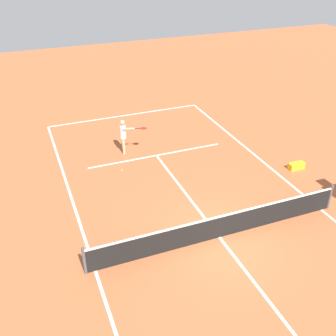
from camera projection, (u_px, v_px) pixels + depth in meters
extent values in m
plane|color=#AD5933|center=(219.00, 237.00, 14.36)|extent=(60.00, 60.00, 0.00)
cube|color=white|center=(125.00, 115.00, 23.92)|extent=(9.01, 0.10, 0.01)
cube|color=white|center=(321.00, 210.00, 15.79)|extent=(0.10, 23.85, 0.01)
cube|color=white|center=(95.00, 271.00, 12.94)|extent=(0.10, 23.85, 0.01)
cube|color=white|center=(156.00, 155.00, 19.62)|extent=(6.76, 0.10, 0.01)
cube|color=white|center=(219.00, 237.00, 14.36)|extent=(0.10, 13.12, 0.01)
cylinder|color=#4C4C51|center=(330.00, 197.00, 15.62)|extent=(0.10, 0.10, 1.07)
cylinder|color=#4C4C51|center=(84.00, 261.00, 12.57)|extent=(0.10, 0.10, 1.07)
cube|color=black|center=(220.00, 227.00, 14.13)|extent=(9.61, 0.03, 0.91)
cube|color=white|center=(221.00, 216.00, 13.89)|extent=(9.61, 0.04, 0.06)
cylinder|color=#D8A884|center=(124.00, 145.00, 19.73)|extent=(0.12, 0.12, 0.82)
cylinder|color=#D8A884|center=(124.00, 146.00, 19.56)|extent=(0.12, 0.12, 0.82)
cylinder|color=white|center=(123.00, 132.00, 19.28)|extent=(0.28, 0.28, 0.64)
sphere|color=#D8A884|center=(122.00, 122.00, 19.02)|extent=(0.23, 0.23, 0.23)
cylinder|color=#D8A884|center=(123.00, 130.00, 19.42)|extent=(0.09, 0.09, 0.57)
cylinder|color=#D8A884|center=(129.00, 129.00, 19.01)|extent=(0.57, 0.26, 0.09)
cylinder|color=black|center=(137.00, 128.00, 19.03)|extent=(0.26, 0.11, 0.04)
ellipsoid|color=red|center=(143.00, 128.00, 19.05)|extent=(0.39, 0.36, 0.04)
sphere|color=#CCE033|center=(122.00, 170.00, 18.35)|extent=(0.07, 0.07, 0.07)
cube|color=yellow|center=(296.00, 166.00, 18.45)|extent=(0.76, 0.32, 0.30)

